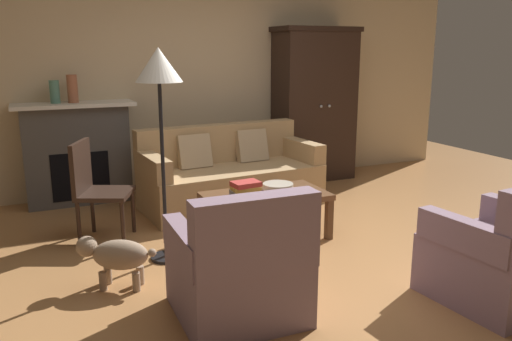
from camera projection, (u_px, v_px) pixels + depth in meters
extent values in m
plane|color=#B27A47|center=(301.00, 252.00, 4.35)|extent=(9.60, 9.60, 0.00)
cube|color=beige|center=(203.00, 72.00, 6.30)|extent=(7.20, 0.10, 2.80)
cube|color=#4C4947|center=(78.00, 155.00, 5.66)|extent=(1.10, 0.36, 1.08)
cube|color=black|center=(81.00, 176.00, 5.54)|extent=(0.60, 0.01, 0.52)
cube|color=white|center=(74.00, 105.00, 5.51)|extent=(1.26, 0.48, 0.04)
cube|color=black|center=(314.00, 107.00, 6.66)|extent=(1.00, 0.52, 1.89)
cube|color=black|center=(316.00, 29.00, 6.44)|extent=(1.06, 0.55, 0.06)
sphere|color=#ADAFB5|center=(321.00, 106.00, 6.39)|extent=(0.04, 0.04, 0.04)
sphere|color=#ADAFB5|center=(329.00, 106.00, 6.43)|extent=(0.04, 0.04, 0.04)
cube|color=tan|center=(232.00, 187.00, 5.59)|extent=(1.96, 0.99, 0.44)
cube|color=tan|center=(218.00, 143.00, 5.78)|extent=(1.91, 0.33, 0.42)
cube|color=tan|center=(152.00, 166.00, 5.10)|extent=(0.22, 0.81, 0.22)
cube|color=tan|center=(300.00, 150.00, 5.92)|extent=(0.22, 0.81, 0.22)
cube|color=tan|center=(194.00, 151.00, 5.50)|extent=(0.37, 0.21, 0.37)
cube|color=tan|center=(252.00, 146.00, 5.83)|extent=(0.37, 0.21, 0.37)
cube|color=brown|center=(266.00, 196.00, 4.60)|extent=(1.10, 0.60, 0.05)
cube|color=brown|center=(223.00, 236.00, 4.22)|extent=(0.06, 0.06, 0.37)
cube|color=brown|center=(329.00, 219.00, 4.62)|extent=(0.06, 0.06, 0.37)
cube|color=brown|center=(203.00, 217.00, 4.68)|extent=(0.06, 0.06, 0.37)
cube|color=brown|center=(301.00, 204.00, 5.08)|extent=(0.06, 0.06, 0.37)
cylinder|color=beige|center=(278.00, 187.00, 4.67)|extent=(0.28, 0.28, 0.07)
cube|color=gray|center=(245.00, 193.00, 4.53)|extent=(0.24, 0.18, 0.05)
cube|color=gold|center=(246.00, 188.00, 4.52)|extent=(0.25, 0.18, 0.03)
cube|color=#B73833|center=(246.00, 184.00, 4.52)|extent=(0.25, 0.19, 0.04)
cylinder|color=slate|center=(55.00, 92.00, 5.41)|extent=(0.10, 0.10, 0.24)
cylinder|color=#A86042|center=(72.00, 89.00, 5.47)|extent=(0.11, 0.11, 0.30)
cube|color=gray|center=(237.00, 283.00, 3.31)|extent=(0.77, 0.77, 0.42)
cube|color=gray|center=(256.00, 234.00, 2.93)|extent=(0.76, 0.17, 0.46)
cube|color=gray|center=(284.00, 231.00, 3.36)|extent=(0.13, 0.70, 0.20)
cube|color=gray|center=(186.00, 246.00, 3.11)|extent=(0.13, 0.70, 0.20)
cube|color=gray|center=(493.00, 269.00, 3.52)|extent=(0.83, 0.83, 0.42)
cube|color=gray|center=(465.00, 235.00, 3.29)|extent=(0.19, 0.71, 0.20)
cube|color=black|center=(105.00, 194.00, 4.56)|extent=(0.58, 0.58, 0.04)
cylinder|color=black|center=(123.00, 225.00, 4.42)|extent=(0.04, 0.04, 0.41)
cylinder|color=black|center=(133.00, 211.00, 4.79)|extent=(0.04, 0.04, 0.41)
cylinder|color=black|center=(79.00, 225.00, 4.43)|extent=(0.04, 0.04, 0.41)
cylinder|color=black|center=(93.00, 211.00, 4.79)|extent=(0.04, 0.04, 0.41)
cube|color=black|center=(81.00, 167.00, 4.50)|extent=(0.22, 0.42, 0.45)
cylinder|color=black|center=(167.00, 257.00, 4.22)|extent=(0.26, 0.26, 0.02)
cylinder|color=black|center=(163.00, 173.00, 4.06)|extent=(0.03, 0.03, 1.46)
cone|color=white|center=(159.00, 65.00, 3.86)|extent=(0.36, 0.36, 0.26)
ellipsoid|color=gray|center=(120.00, 255.00, 3.66)|extent=(0.45, 0.36, 0.22)
sphere|color=gray|center=(87.00, 246.00, 3.66)|extent=(0.15, 0.15, 0.15)
cylinder|color=gray|center=(103.00, 281.00, 3.65)|extent=(0.06, 0.06, 0.14)
cylinder|color=gray|center=(108.00, 275.00, 3.76)|extent=(0.06, 0.06, 0.14)
cylinder|color=gray|center=(136.00, 282.00, 3.65)|extent=(0.06, 0.06, 0.14)
cylinder|color=gray|center=(140.00, 275.00, 3.75)|extent=(0.06, 0.06, 0.14)
sphere|color=gray|center=(152.00, 253.00, 3.65)|extent=(0.06, 0.06, 0.06)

